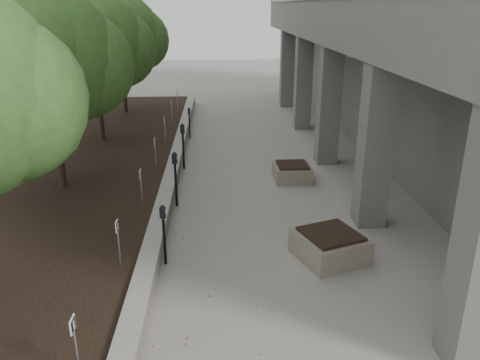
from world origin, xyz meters
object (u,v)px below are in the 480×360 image
object	(u,v)px
crabapple_tree_5	(121,54)
parking_meter_5	(189,123)
crabapple_tree_3	(50,90)
crabapple_tree_4	(95,67)
parking_meter_4	(183,147)
planter_front	(330,245)
planter_back	(292,172)
parking_meter_2	(164,235)
parking_meter_3	(176,179)

from	to	relation	value
crabapple_tree_5	parking_meter_5	distance (m)	5.43
crabapple_tree_3	crabapple_tree_4	xyz separation A→B (m)	(0.00, 5.00, 0.00)
parking_meter_4	planter_front	bearing A→B (deg)	-51.73
crabapple_tree_4	planter_back	xyz separation A→B (m)	(6.75, -3.74, -2.86)
crabapple_tree_5	parking_meter_5	size ratio (longest dim) A/B	4.21
crabapple_tree_4	parking_meter_2	distance (m)	9.71
parking_meter_3	planter_front	xyz separation A→B (m)	(3.57, -3.05, -0.47)
parking_meter_2	parking_meter_4	xyz separation A→B (m)	(0.00, 6.31, 0.10)
planter_back	planter_front	bearing A→B (deg)	-89.23
crabapple_tree_5	crabapple_tree_4	bearing A→B (deg)	-90.00
parking_meter_3	planter_front	world-z (taller)	parking_meter_3
crabapple_tree_4	parking_meter_5	size ratio (longest dim) A/B	4.21
crabapple_tree_4	planter_back	distance (m)	8.23
crabapple_tree_5	planter_back	xyz separation A→B (m)	(6.75, -8.74, -2.86)
crabapple_tree_3	parking_meter_5	distance (m)	7.61
crabapple_tree_5	parking_meter_3	size ratio (longest dim) A/B	3.48
parking_meter_5	crabapple_tree_3	bearing A→B (deg)	-126.26
parking_meter_3	parking_meter_4	world-z (taller)	parking_meter_4
parking_meter_2	parking_meter_3	bearing A→B (deg)	101.78
parking_meter_4	crabapple_tree_5	bearing A→B (deg)	121.89
crabapple_tree_3	planter_back	size ratio (longest dim) A/B	4.80
parking_meter_3	planter_back	distance (m)	4.03
parking_meter_3	planter_front	distance (m)	4.72
crabapple_tree_5	planter_back	bearing A→B (deg)	-52.34
parking_meter_4	parking_meter_5	world-z (taller)	parking_meter_4
planter_back	parking_meter_4	bearing A→B (deg)	160.47
planter_back	parking_meter_3	bearing A→B (deg)	-151.04
crabapple_tree_4	planter_back	size ratio (longest dim) A/B	4.80
crabapple_tree_5	parking_meter_4	size ratio (longest dim) A/B	3.47
parking_meter_4	parking_meter_2	bearing A→B (deg)	-81.54
parking_meter_3	parking_meter_5	xyz separation A→B (m)	(0.00, 7.10, -0.14)
crabapple_tree_3	parking_meter_2	world-z (taller)	crabapple_tree_3
planter_front	parking_meter_4	bearing A→B (deg)	119.80
parking_meter_3	parking_meter_2	bearing A→B (deg)	-75.49
planter_front	planter_back	world-z (taller)	planter_front
parking_meter_3	planter_back	xyz separation A→B (m)	(3.50, 1.94, -0.52)
crabapple_tree_3	planter_front	size ratio (longest dim) A/B	4.10
parking_meter_5	planter_front	bearing A→B (deg)	-80.05
parking_meter_2	planter_front	bearing A→B (deg)	13.13
crabapple_tree_4	crabapple_tree_5	distance (m)	5.00
crabapple_tree_4	parking_meter_5	world-z (taller)	crabapple_tree_4
crabapple_tree_3	parking_meter_5	xyz separation A→B (m)	(3.25, 6.42, -2.47)
planter_front	planter_back	bearing A→B (deg)	90.77
parking_meter_5	planter_back	bearing A→B (deg)	-65.29
parking_meter_2	parking_meter_5	distance (m)	10.24
crabapple_tree_5	parking_meter_4	xyz separation A→B (m)	(3.25, -7.50, -2.34)
crabapple_tree_5	parking_meter_2	distance (m)	14.40
parking_meter_2	planter_back	size ratio (longest dim) A/B	1.21
crabapple_tree_4	parking_meter_3	bearing A→B (deg)	-60.23
crabapple_tree_4	planter_front	size ratio (longest dim) A/B	4.10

